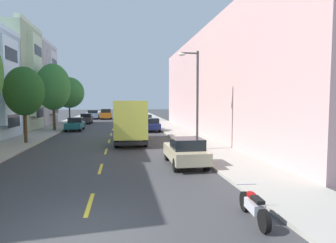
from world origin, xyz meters
name	(u,v)px	position (x,y,z in m)	size (l,w,h in m)	color
ground_plane	(113,127)	(0.00, 30.00, 0.00)	(160.00, 160.00, 0.00)	#38383A
sidewalk_left	(52,129)	(-7.10, 28.00, 0.07)	(3.20, 120.00, 0.14)	#A39E93
sidewalk_right	(170,127)	(7.10, 28.00, 0.07)	(3.20, 120.00, 0.14)	#A39E93
lane_centerline_dashes	(112,132)	(0.00, 24.50, 0.00)	(0.14, 47.20, 0.01)	yellow
townhouse_fifth_dove_grey	(1,85)	(-15.21, 34.95, 5.58)	(13.83, 7.82, 11.56)	#A8A8AD
apartment_block_opposite	(246,84)	(13.70, 20.00, 5.12)	(10.00, 36.00, 10.24)	#CC9E9E
street_tree_second	(24,91)	(-6.40, 16.26, 4.16)	(2.97, 2.97, 5.93)	#47331E
street_tree_third	(53,87)	(-6.40, 25.91, 4.96)	(3.72, 3.72, 7.42)	#47331E
street_tree_farthest	(69,93)	(-6.40, 35.57, 4.63)	(4.25, 4.25, 6.72)	#47331E
street_lamp	(195,93)	(5.94, 11.01, 3.96)	(1.35, 0.28, 6.57)	#38383D
delivery_box_truck	(131,119)	(1.79, 15.70, 1.93)	(2.58, 7.28, 3.43)	#D8D84C
parked_suv_red	(140,114)	(4.50, 45.60, 0.99)	(2.07, 4.85, 1.93)	#AD1E1E
parked_hatchback_teal	(75,124)	(-4.25, 26.55, 0.76)	(1.75, 4.00, 1.50)	#195B60
parked_pickup_sky	(93,115)	(-4.23, 48.10, 0.83)	(2.07, 5.33, 1.73)	#7A9EC6
parked_hatchback_navy	(151,125)	(4.35, 24.20, 0.76)	(1.75, 4.00, 1.50)	navy
parked_hatchback_charcoal	(86,118)	(-4.32, 37.34, 0.76)	(1.77, 4.01, 1.50)	#333338
parked_hatchback_champagne	(186,151)	(4.39, 6.99, 0.76)	(1.75, 4.01, 1.50)	tan
parked_sedan_white	(145,119)	(4.50, 33.95, 0.75)	(1.91, 4.54, 1.43)	silver
moving_orange_sedan	(106,114)	(-1.80, 47.29, 0.99)	(1.95, 4.80, 1.93)	orange
parked_motorcycle	(254,206)	(4.75, -0.07, 0.41)	(0.62, 2.05, 0.90)	black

